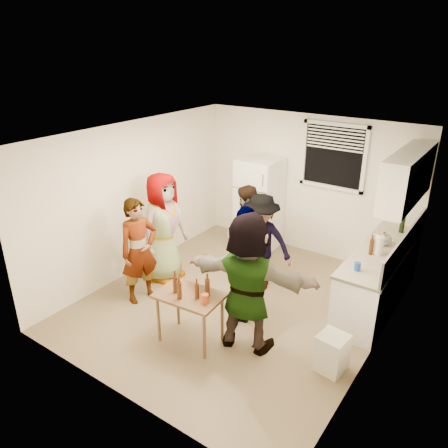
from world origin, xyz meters
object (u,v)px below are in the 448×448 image
Objects in this scene: guest_back_right at (259,286)px; guest_orange at (246,344)px; beer_bottle_table at (197,298)px; guest_back_left at (246,276)px; trash_bin at (332,352)px; guest_grey at (166,277)px; red_cup at (205,303)px; wine_bottle at (401,232)px; guest_black at (245,315)px; beer_bottle_counter at (370,254)px; blue_cup at (357,270)px; guest_stripe at (143,298)px; kettle at (383,245)px; refrigerator at (259,204)px; serving_table at (191,340)px.

guest_back_right is 1.47m from guest_orange.
beer_bottle_table reaches higher than guest_back_left.
guest_grey is (-3.09, 0.53, -0.25)m from trash_bin.
red_cup is 2.09m from guest_back_left.
wine_bottle reaches higher than guest_black.
guest_back_right is at bearing -168.86° from beer_bottle_counter.
guest_back_right is (-1.58, 0.24, -0.90)m from blue_cup.
trash_bin is (0.10, -0.91, -0.65)m from blue_cup.
guest_back_left is at bearing -53.38° from guest_grey.
blue_cup is at bearing -52.02° from guest_stripe.
trash_bin is 0.30× the size of guest_stripe.
trash_bin reaches higher than guest_grey.
blue_cup is (-0.15, -1.57, 0.00)m from wine_bottle.
guest_back_right is at bearing -26.78° from guest_stripe.
guest_grey is at bearing 146.61° from red_cup.
guest_stripe is (-2.90, -2.03, -0.90)m from kettle.
blue_cup is 1.72m from guest_orange.
refrigerator reaches higher than blue_cup.
kettle reaches higher than guest_back_left.
guest_back_left reaches higher than guest_black.
beer_bottle_table is 0.13× the size of guest_back_left.
serving_table is 0.50× the size of guest_black.
kettle is 2.24m from guest_back_left.
red_cup reaches higher than guest_stripe.
beer_bottle_table reaches higher than serving_table.
serving_table is at bearing -128.99° from beer_bottle_counter.
wine_bottle is at bearing 64.01° from red_cup.
guest_black is (-1.33, -1.11, -0.90)m from beer_bottle_counter.
serving_table reaches higher than guest_black.
guest_back_left is at bearing -14.71° from guest_stripe.
refrigerator is at bearing 6.40° from guest_stripe.
serving_table is 0.71m from beer_bottle_table.
refrigerator reaches higher than guest_orange.
serving_table is (-1.61, -1.44, -0.90)m from blue_cup.
guest_back_right is (0.04, 1.68, 0.00)m from serving_table.
beer_bottle_table is 0.12× the size of guest_black.
serving_table is at bearing -30.90° from guest_black.
kettle is at bearing 55.27° from serving_table.
red_cup reaches higher than guest_back_right.
guest_black is at bearing 72.13° from serving_table.
beer_bottle_counter reaches higher than guest_black.
beer_bottle_counter is 0.46× the size of trash_bin.
red_cup is (-1.44, -0.56, 0.45)m from trash_bin.
guest_grey is (-1.66, 1.09, -0.70)m from red_cup.
kettle is 0.62m from wine_bottle.
guest_back_left is at bearing 143.22° from guest_back_right.
wine_bottle is 0.16× the size of guest_orange.
guest_back_right is (1.27, 1.31, 0.00)m from guest_stripe.
beer_bottle_counter is 0.13× the size of guest_black.
guest_grey is at bearing 28.94° from guest_stripe.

